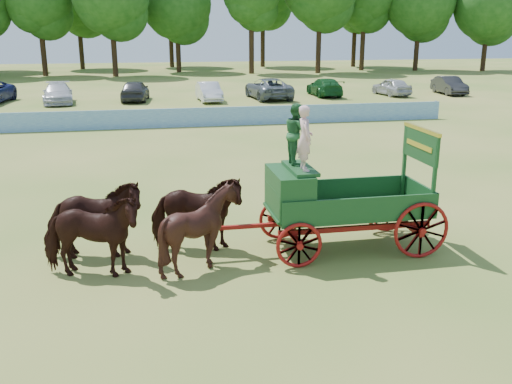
% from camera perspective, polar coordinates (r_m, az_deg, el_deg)
% --- Properties ---
extents(ground, '(160.00, 160.00, 0.00)m').
position_cam_1_polar(ground, '(15.65, 10.30, -4.05)').
color(ground, '#9E8C47').
rests_on(ground, ground).
extents(horse_lead_left, '(2.46, 1.52, 1.93)m').
position_cam_1_polar(horse_lead_left, '(12.94, -16.22, -4.25)').
color(horse_lead_left, black).
rests_on(horse_lead_left, ground).
extents(horse_lead_right, '(2.36, 1.21, 1.93)m').
position_cam_1_polar(horse_lead_right, '(13.97, -15.88, -2.71)').
color(horse_lead_right, black).
rests_on(horse_lead_right, ground).
extents(horse_wheel_left, '(2.05, 1.90, 1.94)m').
position_cam_1_polar(horse_wheel_left, '(12.93, -5.56, -3.67)').
color(horse_wheel_left, black).
rests_on(horse_wheel_left, ground).
extents(horse_wheel_right, '(2.45, 1.46, 1.93)m').
position_cam_1_polar(horse_wheel_right, '(13.96, -6.03, -2.17)').
color(horse_wheel_right, black).
rests_on(horse_wheel_right, ground).
extents(farm_dray, '(6.00, 2.00, 3.65)m').
position_cam_1_polar(farm_dray, '(13.85, 6.45, 0.35)').
color(farm_dray, maroon).
rests_on(farm_dray, ground).
extents(sponsor_banner, '(26.00, 0.08, 1.05)m').
position_cam_1_polar(sponsor_banner, '(32.31, -3.06, 7.56)').
color(sponsor_banner, '#2060B1').
rests_on(sponsor_banner, ground).
extents(parked_cars, '(47.42, 7.17, 1.62)m').
position_cam_1_polar(parked_cars, '(44.11, -9.86, 9.95)').
color(parked_cars, silver).
rests_on(parked_cars, ground).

